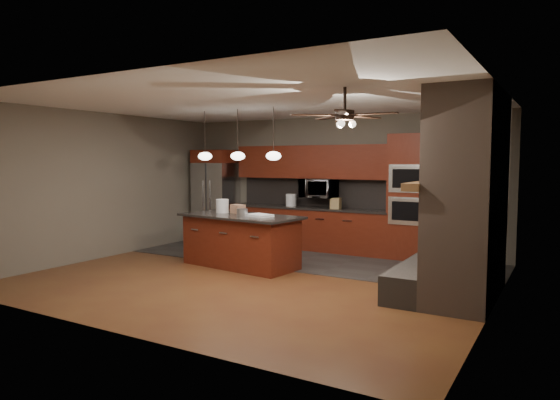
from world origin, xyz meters
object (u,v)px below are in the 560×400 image
Objects in this scene: paint_tray at (260,215)px; counter_bucket at (291,200)px; white_bucket at (222,206)px; refrigerator at (216,196)px; cardboard_box at (238,209)px; counter_box at (336,203)px; oven_tower at (412,197)px; microwave at (319,188)px; paint_can at (242,212)px; kitchen_island at (241,240)px.

paint_tray is 1.64× the size of counter_bucket.
refrigerator is at bearing 130.32° from white_bucket.
counter_box is (1.10, 1.91, 0.01)m from cardboard_box.
oven_tower is 10.90× the size of counter_box.
microwave is 0.34× the size of refrigerator.
refrigerator is 9.73× the size of counter_box.
paint_can is 0.73× the size of counter_bucket.
counter_bucket is (0.32, 2.04, -0.01)m from white_bucket.
oven_tower is 3.34m from kitchen_island.
paint_can is at bearing -44.14° from refrigerator.
counter_bucket is at bearing 174.87° from counter_box.
counter_box is (1.39, 1.99, -0.04)m from white_bucket.
microwave is 0.32× the size of kitchen_island.
oven_tower reaches higher than refrigerator.
cardboard_box reaches higher than paint_tray.
refrigerator reaches higher than counter_bucket.
microwave is 1.71× the size of paint_tray.
counter_box is at bearing 55.02° from white_bucket.
microwave is 0.69m from counter_bucket.
cardboard_box is at bearing -90.75° from counter_bucket.
microwave is 2.31m from white_bucket.
paint_tray is at bearing -90.49° from microwave.
counter_bucket is at bearing 81.12° from white_bucket.
counter_box reaches higher than cardboard_box.
counter_box is at bearing 81.75° from cardboard_box.
white_bucket is at bearing -114.60° from microwave.
paint_can is at bearing -37.56° from kitchen_island.
oven_tower is 2.62m from counter_bucket.
counter_bucket is (-0.64, -0.05, -0.27)m from microwave.
microwave reaches higher than paint_tray.
refrigerator reaches higher than kitchen_island.
microwave is 3.82× the size of paint_can.
oven_tower is 3.29m from cardboard_box.
cardboard_box is (-0.33, 0.34, 0.02)m from paint_can.
paint_can is (0.12, -0.12, 0.52)m from kitchen_island.
counter_box is at bearing -178.42° from oven_tower.
microwave is 2.30m from paint_tray.
refrigerator reaches higher than white_bucket.
kitchen_island is at bearing -138.26° from oven_tower.
refrigerator is 3.07m from kitchen_island.
oven_tower is 1.12× the size of refrigerator.
paint_tray is (-1.99, -2.22, -0.25)m from oven_tower.
microwave is 3.35× the size of counter_box.
white_bucket is (-0.50, 0.14, 0.58)m from kitchen_island.
counter_bucket is at bearing 125.24° from paint_tray.
kitchen_island is at bearing -115.17° from counter_box.
microwave is 2.63m from refrigerator.
counter_box is at bearing 0.59° from refrigerator.
kitchen_island is 9.28× the size of cardboard_box.
refrigerator is 11.09× the size of paint_can.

